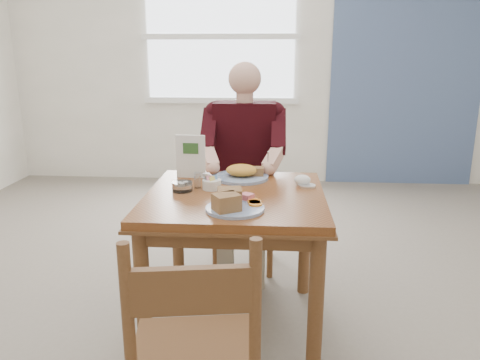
# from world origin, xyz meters

# --- Properties ---
(floor) EXTENTS (6.00, 6.00, 0.00)m
(floor) POSITION_xyz_m (0.00, 0.00, 0.00)
(floor) COLOR #71685C
(floor) RESTS_ON ground
(wall_back) EXTENTS (5.50, 0.00, 5.50)m
(wall_back) POSITION_xyz_m (0.00, 3.00, 1.40)
(wall_back) COLOR white
(wall_back) RESTS_ON ground
(accent_panel) EXTENTS (1.60, 0.02, 2.80)m
(accent_panel) POSITION_xyz_m (1.60, 2.98, 1.40)
(accent_panel) COLOR #4A5F8A
(accent_panel) RESTS_ON ground
(lemon_wedge) EXTENTS (0.07, 0.05, 0.03)m
(lemon_wedge) POSITION_xyz_m (-0.01, -0.32, 0.77)
(lemon_wedge) COLOR yellow
(lemon_wedge) RESTS_ON table
(napkin) EXTENTS (0.10, 0.09, 0.06)m
(napkin) POSITION_xyz_m (0.35, 0.18, 0.78)
(napkin) COLOR white
(napkin) RESTS_ON table
(metal_dish) EXTENTS (0.10, 0.10, 0.01)m
(metal_dish) POSITION_xyz_m (0.37, 0.14, 0.76)
(metal_dish) COLOR silver
(metal_dish) RESTS_ON table
(window) EXTENTS (1.72, 0.04, 1.42)m
(window) POSITION_xyz_m (-0.40, 2.97, 1.60)
(window) COLOR white
(window) RESTS_ON wall_back
(table) EXTENTS (0.92, 0.92, 0.75)m
(table) POSITION_xyz_m (0.00, 0.00, 0.64)
(table) COLOR brown
(table) RESTS_ON ground
(chair_far) EXTENTS (0.42, 0.42, 0.95)m
(chair_far) POSITION_xyz_m (0.00, 0.80, 0.48)
(chair_far) COLOR brown
(chair_far) RESTS_ON ground
(chair_near) EXTENTS (0.48, 0.48, 0.95)m
(chair_near) POSITION_xyz_m (-0.05, -0.97, 0.48)
(chair_near) COLOR brown
(chair_near) RESTS_ON ground
(diner) EXTENTS (0.53, 0.56, 1.39)m
(diner) POSITION_xyz_m (0.00, 0.71, 0.81)
(diner) COLOR gray
(diner) RESTS_ON chair_far
(near_plate) EXTENTS (0.35, 0.35, 0.09)m
(near_plate) POSITION_xyz_m (0.01, -0.26, 0.78)
(near_plate) COLOR white
(near_plate) RESTS_ON table
(far_plate) EXTENTS (0.31, 0.31, 0.08)m
(far_plate) POSITION_xyz_m (0.02, 0.29, 0.78)
(far_plate) COLOR white
(far_plate) RESTS_ON table
(caddy) EXTENTS (0.12, 0.12, 0.07)m
(caddy) POSITION_xyz_m (-0.13, 0.07, 0.78)
(caddy) COLOR white
(caddy) RESTS_ON table
(shakers) EXTENTS (0.09, 0.05, 0.08)m
(shakers) POSITION_xyz_m (-0.18, 0.08, 0.79)
(shakers) COLOR white
(shakers) RESTS_ON table
(creamer) EXTENTS (0.11, 0.11, 0.05)m
(creamer) POSITION_xyz_m (-0.28, 0.02, 0.78)
(creamer) COLOR white
(creamer) RESTS_ON table
(menu) EXTENTS (0.17, 0.02, 0.24)m
(menu) POSITION_xyz_m (-0.28, 0.29, 0.87)
(menu) COLOR white
(menu) RESTS_ON table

